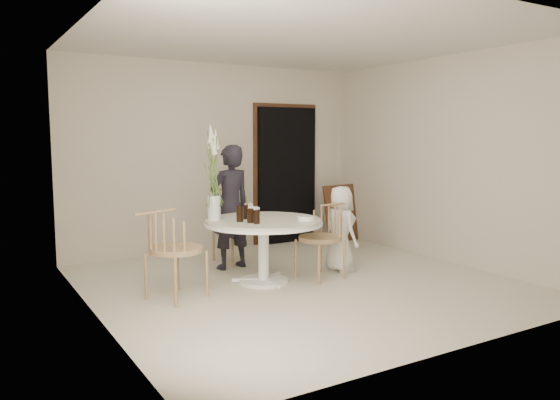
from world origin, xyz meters
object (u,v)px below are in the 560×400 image
chair_far (231,214)px  boy (341,229)px  chair_left (166,242)px  chair_right (328,229)px  flower_vase (214,174)px  table (263,229)px  birthday_cake (249,213)px  girl (230,207)px

chair_far → boy: size_ratio=0.91×
chair_far → chair_left: 1.95m
chair_far → chair_left: size_ratio=1.01×
chair_right → flower_vase: flower_vase is taller
table → birthday_cake: 0.27m
chair_right → chair_left: size_ratio=0.93×
chair_left → birthday_cake: chair_left is taller
chair_left → boy: size_ratio=0.89×
chair_far → boy: bearing=-64.6°
table → birthday_cake: (-0.08, 0.19, 0.17)m
boy → birthday_cake: (-1.16, 0.21, 0.26)m
chair_left → birthday_cake: 1.16m
table → chair_left: chair_left is taller
chair_far → flower_vase: 1.38m
chair_far → girl: girl is taller
chair_far → chair_right: bearing=-76.5°
table → birthday_cake: bearing=112.3°
girl → flower_vase: 0.89m
chair_right → girl: bearing=-148.2°
chair_right → chair_left: 1.97m
chair_left → girl: (1.17, 0.94, 0.17)m
table → boy: bearing=-0.9°
chair_far → girl: size_ratio=0.61×
girl → flower_vase: (-0.48, -0.58, 0.46)m
chair_far → boy: 1.55m
boy → flower_vase: size_ratio=0.98×
girl → chair_far: bearing=-124.9°
table → flower_vase: flower_vase is taller
girl → birthday_cake: size_ratio=6.42×
flower_vase → table: bearing=-25.4°
birthday_cake → flower_vase: (-0.42, 0.04, 0.45)m
chair_left → flower_vase: (0.69, 0.36, 0.63)m
table → boy: boy is taller
birthday_cake → flower_vase: bearing=174.2°
girl → chair_left: bearing=30.0°
table → chair_right: bearing=-10.7°
chair_right → girl: 1.28m
chair_left → girl: bearing=-73.9°
chair_far → table: bearing=-108.2°
chair_right → birthday_cake: size_ratio=3.62×
table → boy: size_ratio=1.26×
girl → birthday_cake: (-0.06, -0.63, 0.01)m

